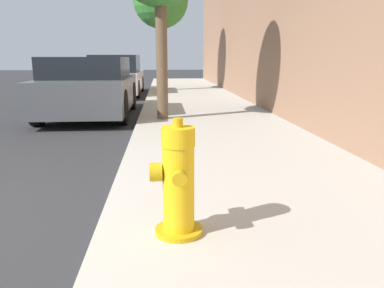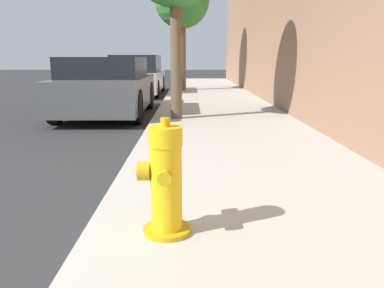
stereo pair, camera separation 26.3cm
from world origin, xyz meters
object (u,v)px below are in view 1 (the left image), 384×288
Objects in this scene: parked_car_near at (90,88)px; parked_car_mid at (117,76)px; fire_hydrant at (178,183)px; street_tree_far at (161,1)px.

parked_car_near is 0.88× the size of parked_car_mid.
fire_hydrant is 6.53m from parked_car_near.
parked_car_near is 0.89× the size of street_tree_far.
parked_car_near is at bearing -90.15° from parked_car_mid.
parked_car_mid is at bearing 98.58° from fire_hydrant.
fire_hydrant is 0.19× the size of parked_car_mid.
fire_hydrant is at bearing -81.42° from parked_car_mid.
fire_hydrant is 0.19× the size of street_tree_far.
street_tree_far reaches higher than fire_hydrant.
parked_car_near is (-1.75, 6.29, 0.18)m from fire_hydrant.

